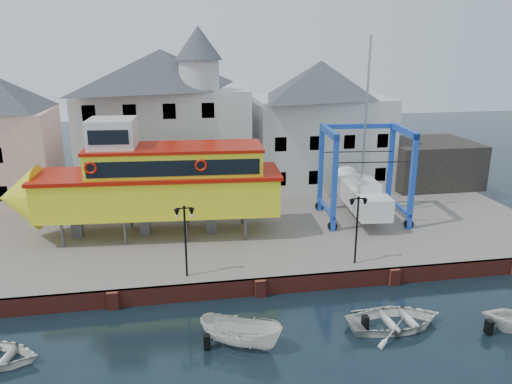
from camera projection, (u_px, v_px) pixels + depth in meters
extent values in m
plane|color=black|center=(260.00, 296.00, 28.09)|extent=(140.00, 140.00, 0.00)
cube|color=slate|center=(234.00, 222.00, 38.33)|extent=(44.00, 22.00, 1.00)
cube|color=maroon|center=(260.00, 287.00, 28.06)|extent=(44.00, 0.25, 1.00)
cube|color=maroon|center=(113.00, 300.00, 26.57)|extent=(0.60, 0.36, 1.00)
cube|color=maroon|center=(260.00, 288.00, 27.90)|extent=(0.60, 0.36, 1.00)
cube|color=maroon|center=(394.00, 277.00, 29.24)|extent=(0.60, 0.36, 1.00)
cube|color=#DEA094|center=(4.00, 157.00, 40.72)|extent=(8.00, 7.00, 7.50)
cube|color=black|center=(1.00, 194.00, 38.16)|extent=(1.00, 0.08, 1.20)
cube|color=silver|center=(165.00, 141.00, 43.14)|extent=(14.00, 8.00, 9.00)
pyramid|color=#36383E|center=(161.00, 69.00, 41.39)|extent=(14.00, 8.00, 3.20)
cube|color=black|center=(96.00, 189.00, 39.32)|extent=(1.00, 0.08, 1.20)
cube|color=black|center=(135.00, 187.00, 39.82)|extent=(1.00, 0.08, 1.20)
cube|color=black|center=(173.00, 186.00, 40.32)|extent=(1.00, 0.08, 1.20)
cube|color=black|center=(210.00, 184.00, 40.82)|extent=(1.00, 0.08, 1.20)
cube|color=black|center=(92.00, 152.00, 38.46)|extent=(1.00, 0.08, 1.20)
cube|color=black|center=(132.00, 151.00, 38.96)|extent=(1.00, 0.08, 1.20)
cube|color=black|center=(171.00, 149.00, 39.46)|extent=(1.00, 0.08, 1.20)
cube|color=black|center=(209.00, 148.00, 39.96)|extent=(1.00, 0.08, 1.20)
cube|color=black|center=(89.00, 113.00, 37.60)|extent=(1.00, 0.08, 1.20)
cube|color=black|center=(130.00, 112.00, 38.10)|extent=(1.00, 0.08, 1.20)
cube|color=black|center=(169.00, 111.00, 38.60)|extent=(1.00, 0.08, 1.20)
cube|color=black|center=(208.00, 110.00, 39.10)|extent=(1.00, 0.08, 1.20)
cylinder|color=silver|center=(199.00, 75.00, 39.74)|extent=(3.20, 3.20, 2.40)
cone|color=#36383E|center=(198.00, 43.00, 39.03)|extent=(3.80, 3.80, 2.60)
cube|color=silver|center=(319.00, 141.00, 46.09)|extent=(12.00, 8.00, 8.00)
pyramid|color=#36383E|center=(321.00, 79.00, 44.48)|extent=(12.00, 8.00, 3.20)
cube|color=black|center=(280.00, 179.00, 42.29)|extent=(1.00, 0.08, 1.20)
cube|color=black|center=(314.00, 177.00, 42.79)|extent=(1.00, 0.08, 1.20)
cube|color=black|center=(348.00, 176.00, 43.29)|extent=(1.00, 0.08, 1.20)
cube|color=black|center=(380.00, 174.00, 43.79)|extent=(1.00, 0.08, 1.20)
cube|color=black|center=(281.00, 144.00, 41.43)|extent=(1.00, 0.08, 1.20)
cube|color=black|center=(315.00, 143.00, 41.93)|extent=(1.00, 0.08, 1.20)
cube|color=black|center=(349.00, 142.00, 42.43)|extent=(1.00, 0.08, 1.20)
cube|color=black|center=(383.00, 141.00, 42.93)|extent=(1.00, 0.08, 1.20)
cube|color=black|center=(427.00, 162.00, 46.44)|extent=(8.00, 7.00, 4.00)
cylinder|color=black|center=(186.00, 243.00, 27.70)|extent=(0.12, 0.12, 4.00)
cube|color=black|center=(184.00, 208.00, 27.11)|extent=(0.90, 0.06, 0.06)
sphere|color=black|center=(184.00, 207.00, 27.09)|extent=(0.16, 0.16, 0.16)
cone|color=black|center=(177.00, 213.00, 27.13)|extent=(0.32, 0.32, 0.45)
sphere|color=white|center=(177.00, 216.00, 27.18)|extent=(0.18, 0.18, 0.18)
cone|color=black|center=(192.00, 212.00, 27.26)|extent=(0.32, 0.32, 0.45)
sphere|color=white|center=(192.00, 216.00, 27.31)|extent=(0.18, 0.18, 0.18)
cylinder|color=black|center=(357.00, 232.00, 29.37)|extent=(0.12, 0.12, 4.00)
cube|color=black|center=(359.00, 199.00, 28.78)|extent=(0.90, 0.06, 0.06)
sphere|color=black|center=(359.00, 197.00, 28.76)|extent=(0.16, 0.16, 0.16)
cone|color=black|center=(352.00, 203.00, 28.79)|extent=(0.32, 0.32, 0.45)
sphere|color=white|center=(352.00, 206.00, 28.84)|extent=(0.18, 0.18, 0.18)
cone|color=black|center=(365.00, 203.00, 28.92)|extent=(0.32, 0.32, 0.45)
sphere|color=white|center=(365.00, 206.00, 28.97)|extent=(0.18, 0.18, 0.18)
cylinder|color=#59595E|center=(62.00, 234.00, 32.09)|extent=(0.21, 0.21, 1.69)
cylinder|color=#59595E|center=(74.00, 218.00, 35.10)|extent=(0.21, 0.21, 1.69)
cylinder|color=#59595E|center=(125.00, 232.00, 32.48)|extent=(0.21, 0.21, 1.69)
cylinder|color=#59595E|center=(131.00, 216.00, 35.49)|extent=(0.21, 0.21, 1.69)
cylinder|color=#59595E|center=(186.00, 230.00, 32.88)|extent=(0.21, 0.21, 1.69)
cylinder|color=#59595E|center=(187.00, 214.00, 35.88)|extent=(0.21, 0.21, 1.69)
cylinder|color=#59595E|center=(245.00, 228.00, 33.27)|extent=(0.21, 0.21, 1.69)
cylinder|color=#59595E|center=(242.00, 212.00, 36.28)|extent=(0.21, 0.21, 1.69)
cube|color=#59595E|center=(77.00, 226.00, 33.65)|extent=(0.71, 0.61, 1.69)
cube|color=#59595E|center=(145.00, 223.00, 34.10)|extent=(0.71, 0.61, 1.69)
cube|color=#59595E|center=(211.00, 221.00, 34.55)|extent=(0.71, 0.61, 1.69)
cube|color=yellow|center=(160.00, 194.00, 33.61)|extent=(16.05, 5.39, 2.48)
cone|color=yellow|center=(19.00, 198.00, 32.71)|extent=(2.78, 4.45, 4.28)
cube|color=#AE1506|center=(159.00, 174.00, 33.23)|extent=(16.40, 5.59, 0.25)
cube|color=yellow|center=(176.00, 162.00, 33.11)|extent=(11.52, 4.62, 1.80)
cube|color=black|center=(174.00, 168.00, 31.24)|extent=(10.80, 0.82, 1.01)
cube|color=black|center=(177.00, 155.00, 34.95)|extent=(10.80, 0.82, 1.01)
cube|color=#AE1506|center=(175.00, 147.00, 32.82)|extent=(11.75, 4.75, 0.20)
cube|color=white|center=(112.00, 135.00, 32.17)|extent=(3.13, 3.13, 2.05)
cube|color=black|center=(108.00, 137.00, 30.72)|extent=(2.46, 0.23, 0.90)
torus|color=#AE1506|center=(90.00, 168.00, 30.64)|extent=(0.80, 0.21, 0.79)
torus|color=#AE1506|center=(201.00, 165.00, 31.31)|extent=(0.80, 0.21, 0.79)
cube|color=#1845B3|center=(334.00, 184.00, 34.08)|extent=(0.37, 0.37, 6.80)
cylinder|color=black|center=(332.00, 226.00, 34.96)|extent=(0.70, 0.30, 0.68)
cube|color=#1845B3|center=(321.00, 168.00, 38.40)|extent=(0.37, 0.37, 6.80)
cylinder|color=black|center=(319.00, 206.00, 39.27)|extent=(0.70, 0.30, 0.68)
cube|color=#1845B3|center=(412.00, 183.00, 34.51)|extent=(0.37, 0.37, 6.80)
cylinder|color=black|center=(409.00, 224.00, 35.39)|extent=(0.70, 0.30, 0.68)
cube|color=#1845B3|center=(390.00, 167.00, 38.83)|extent=(0.37, 0.37, 6.80)
cylinder|color=black|center=(387.00, 204.00, 39.71)|extent=(0.70, 0.30, 0.68)
cube|color=#1845B3|center=(329.00, 132.00, 35.31)|extent=(0.79, 4.87, 0.48)
cube|color=#1845B3|center=(326.00, 208.00, 36.94)|extent=(0.68, 4.86, 0.20)
cube|color=#1845B3|center=(404.00, 131.00, 35.75)|extent=(0.79, 4.87, 0.48)
cube|color=#1845B3|center=(398.00, 206.00, 37.37)|extent=(0.68, 4.86, 0.20)
cube|color=#1845B3|center=(358.00, 126.00, 37.69)|extent=(5.84, 0.88, 0.34)
cube|color=white|center=(363.00, 197.00, 36.93)|extent=(2.90, 7.46, 1.56)
cone|color=white|center=(348.00, 181.00, 41.06)|extent=(2.37, 1.75, 2.24)
cube|color=#59595E|center=(362.00, 211.00, 37.25)|extent=(0.39, 1.76, 0.68)
cube|color=white|center=(366.00, 185.00, 36.16)|extent=(1.82, 3.05, 0.58)
cylinder|color=#99999E|center=(366.00, 113.00, 35.64)|extent=(0.17, 0.17, 10.69)
cube|color=black|center=(373.00, 162.00, 34.39)|extent=(5.22, 0.60, 0.05)
cube|color=black|center=(359.00, 152.00, 37.73)|extent=(5.22, 0.60, 0.05)
imported|color=white|center=(241.00, 345.00, 23.48)|extent=(4.31, 3.27, 1.57)
imported|color=white|center=(395.00, 327.00, 25.03)|extent=(4.99, 3.66, 1.01)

